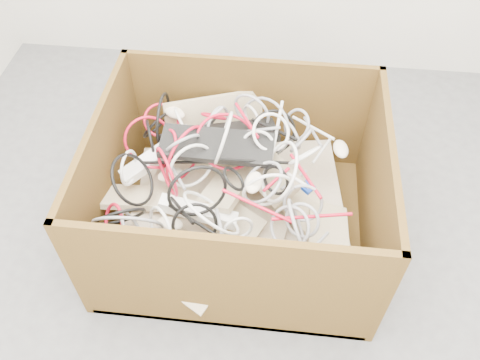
# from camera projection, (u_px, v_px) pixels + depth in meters

# --- Properties ---
(ground) EXTENTS (3.00, 3.00, 0.00)m
(ground) POSITION_uv_depth(u_px,v_px,m) (242.00, 288.00, 1.96)
(ground) COLOR #4E4E50
(ground) RESTS_ON ground
(cardboard_box) EXTENTS (1.06, 0.88, 0.56)m
(cardboard_box) POSITION_uv_depth(u_px,v_px,m) (236.00, 207.00, 2.02)
(cardboard_box) COLOR #432F10
(cardboard_box) RESTS_ON ground
(keyboard_pile) EXTENTS (1.01, 0.93, 0.34)m
(keyboard_pile) POSITION_uv_depth(u_px,v_px,m) (232.00, 178.00, 1.94)
(keyboard_pile) COLOR #CBBC8F
(keyboard_pile) RESTS_ON cardboard_box
(mice_scatter) EXTENTS (0.77, 0.69, 0.21)m
(mice_scatter) POSITION_uv_depth(u_px,v_px,m) (227.00, 182.00, 1.84)
(mice_scatter) COLOR beige
(mice_scatter) RESTS_ON keyboard_pile
(power_strip_left) EXTENTS (0.28, 0.25, 0.13)m
(power_strip_left) POSITION_uv_depth(u_px,v_px,m) (158.00, 155.00, 1.94)
(power_strip_left) COLOR white
(power_strip_left) RESTS_ON keyboard_pile
(power_strip_right) EXTENTS (0.29, 0.08, 0.09)m
(power_strip_right) POSITION_uv_depth(u_px,v_px,m) (198.00, 212.00, 1.78)
(power_strip_right) COLOR white
(power_strip_right) RESTS_ON keyboard_pile
(vga_plug) EXTENTS (0.06, 0.06, 0.03)m
(vga_plug) POSITION_uv_depth(u_px,v_px,m) (307.00, 187.00, 1.82)
(vga_plug) COLOR #0C35B6
(vga_plug) RESTS_ON keyboard_pile
(cable_tangle) EXTENTS (0.91, 0.80, 0.44)m
(cable_tangle) POSITION_uv_depth(u_px,v_px,m) (210.00, 167.00, 1.84)
(cable_tangle) COLOR silver
(cable_tangle) RESTS_ON keyboard_pile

